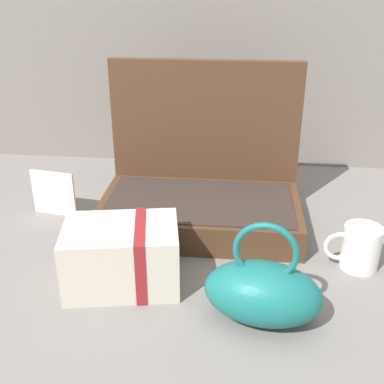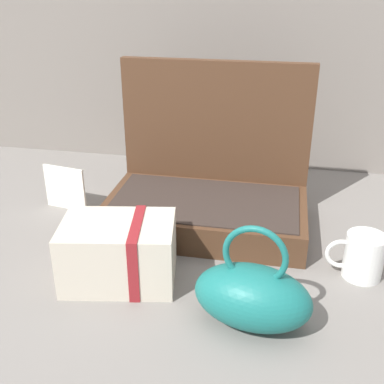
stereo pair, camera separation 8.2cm
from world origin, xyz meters
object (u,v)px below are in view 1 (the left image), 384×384
object	(u,v)px
open_suitcase	(201,188)
teal_pouch_handbag	(263,291)
coffee_mug	(360,247)
cream_toiletry_bag	(124,256)
info_card_left	(54,193)

from	to	relation	value
open_suitcase	teal_pouch_handbag	size ratio (longest dim) A/B	2.11
coffee_mug	open_suitcase	bearing A→B (deg)	152.57
teal_pouch_handbag	cream_toiletry_bag	bearing A→B (deg)	162.71
info_card_left	cream_toiletry_bag	bearing A→B (deg)	-38.35
open_suitcase	info_card_left	xyz separation A→B (m)	(-0.37, -0.01, -0.03)
teal_pouch_handbag	coffee_mug	xyz separation A→B (m)	(0.21, 0.19, -0.01)
cream_toiletry_bag	info_card_left	xyz separation A→B (m)	(-0.24, 0.27, -0.01)
teal_pouch_handbag	info_card_left	distance (m)	0.62
cream_toiletry_bag	coffee_mug	world-z (taller)	cream_toiletry_bag
open_suitcase	info_card_left	bearing A→B (deg)	-178.21
open_suitcase	teal_pouch_handbag	distance (m)	0.39
teal_pouch_handbag	coffee_mug	world-z (taller)	teal_pouch_handbag
open_suitcase	cream_toiletry_bag	distance (m)	0.31
info_card_left	coffee_mug	bearing A→B (deg)	-3.30
open_suitcase	cream_toiletry_bag	world-z (taller)	open_suitcase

